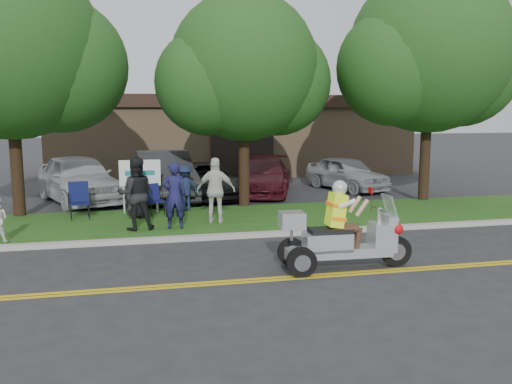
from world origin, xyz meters
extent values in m
plane|color=#28282B|center=(0.00, 0.00, 0.00)|extent=(120.00, 120.00, 0.00)
cube|color=gold|center=(0.00, -0.58, 0.01)|extent=(60.00, 0.10, 0.01)
cube|color=gold|center=(0.00, -0.42, 0.01)|extent=(60.00, 0.10, 0.01)
cube|color=#A8A89E|center=(0.00, 3.05, 0.06)|extent=(60.00, 0.25, 0.12)
cube|color=#234B14|center=(0.00, 5.20, 0.06)|extent=(60.00, 4.00, 0.10)
cube|color=#9E7F5B|center=(2.00, 19.00, 2.00)|extent=(18.00, 8.00, 4.00)
cube|color=black|center=(2.00, 14.95, 3.70)|extent=(18.00, 0.30, 0.60)
cylinder|color=#332114|center=(-6.50, 7.00, 2.30)|extent=(0.36, 0.36, 4.59)
sphere|color=#134416|center=(-6.50, 7.00, 5.08)|extent=(5.40, 5.40, 5.40)
sphere|color=#134416|center=(-5.15, 7.30, 4.59)|extent=(4.05, 4.05, 4.05)
cylinder|color=#332114|center=(0.50, 7.20, 2.10)|extent=(0.36, 0.36, 4.20)
sphere|color=#134416|center=(0.50, 7.20, 4.65)|extent=(4.80, 4.80, 4.80)
sphere|color=#134416|center=(1.70, 7.50, 4.20)|extent=(3.60, 3.60, 3.60)
sphere|color=#134416|center=(-0.70, 7.00, 4.12)|extent=(3.36, 3.36, 3.36)
cylinder|color=#332114|center=(7.00, 7.00, 2.38)|extent=(0.36, 0.36, 4.76)
sphere|color=#134416|center=(7.00, 7.00, 5.27)|extent=(5.60, 5.60, 5.60)
sphere|color=#134416|center=(8.40, 7.30, 4.76)|extent=(4.20, 4.20, 4.20)
sphere|color=#134416|center=(5.60, 6.80, 4.68)|extent=(3.92, 3.92, 3.92)
cylinder|color=silver|center=(-3.40, 6.60, 0.55)|extent=(0.06, 0.06, 1.10)
cylinder|color=silver|center=(-2.40, 6.60, 0.55)|extent=(0.06, 0.06, 1.10)
cube|color=white|center=(-2.90, 6.60, 1.35)|extent=(1.25, 0.06, 0.80)
cylinder|color=black|center=(2.25, -0.19, 0.32)|extent=(0.65, 0.18, 0.65)
cylinder|color=black|center=(0.08, -0.49, 0.30)|extent=(0.61, 0.19, 0.60)
cylinder|color=black|center=(0.11, 0.29, 0.30)|extent=(0.61, 0.19, 0.60)
cube|color=silver|center=(1.06, -0.14, 0.37)|extent=(2.07, 0.58, 0.19)
cube|color=silver|center=(0.74, -0.13, 0.59)|extent=(0.99, 0.54, 0.38)
cube|color=black|center=(0.80, -0.13, 0.82)|extent=(0.88, 0.49, 0.11)
cube|color=silver|center=(1.93, -0.18, 0.65)|extent=(0.51, 0.54, 0.59)
cube|color=silver|center=(2.08, -0.18, 1.27)|extent=(0.23, 0.50, 0.53)
cube|color=silver|center=(-0.01, -0.09, 1.08)|extent=(0.50, 0.47, 0.32)
sphere|color=#B20C0F|center=(2.17, -0.34, 0.84)|extent=(0.24, 0.24, 0.24)
cube|color=#BDEA18|center=(0.91, -0.13, 1.25)|extent=(0.39, 0.45, 0.70)
sphere|color=silver|center=(0.98, -0.14, 1.70)|extent=(0.31, 0.31, 0.31)
cylinder|color=black|center=(-4.87, 5.74, 0.33)|extent=(0.03, 0.03, 0.45)
cylinder|color=black|center=(-4.39, 5.81, 0.33)|extent=(0.03, 0.03, 0.45)
cylinder|color=black|center=(-4.94, 6.19, 0.33)|extent=(0.03, 0.03, 0.45)
cylinder|color=black|center=(-4.45, 6.26, 0.33)|extent=(0.03, 0.03, 0.45)
cube|color=#0E1342|center=(-4.66, 6.00, 0.57)|extent=(0.63, 0.59, 0.04)
cube|color=#0E1342|center=(-4.70, 6.25, 0.87)|extent=(0.58, 0.25, 0.61)
cylinder|color=black|center=(-2.61, 5.92, 0.30)|extent=(0.03, 0.03, 0.39)
cylinder|color=black|center=(-2.21, 6.08, 0.30)|extent=(0.03, 0.03, 0.39)
cylinder|color=black|center=(-2.76, 6.28, 0.30)|extent=(0.03, 0.03, 0.39)
cylinder|color=black|center=(-2.36, 6.44, 0.30)|extent=(0.03, 0.03, 0.39)
cube|color=#10154D|center=(-2.48, 6.18, 0.51)|extent=(0.62, 0.60, 0.04)
cube|color=#10154D|center=(-2.57, 6.38, 0.77)|extent=(0.51, 0.32, 0.53)
imported|color=#181843|center=(-2.04, 4.09, 1.00)|extent=(0.68, 0.46, 1.80)
imported|color=black|center=(-3.05, 4.15, 1.07)|extent=(1.00, 0.82, 1.93)
imported|color=silver|center=(-0.84, 4.61, 1.03)|extent=(1.16, 0.69, 1.85)
imported|color=#172341|center=(-1.52, 6.65, 0.84)|extent=(1.08, 0.88, 1.46)
imported|color=black|center=(-2.99, 5.81, 0.96)|extent=(0.92, 0.68, 1.72)
imported|color=#B9BAC1|center=(-5.00, 9.65, 0.86)|extent=(3.72, 5.45, 1.72)
imported|color=#29282B|center=(-2.00, 9.70, 0.88)|extent=(2.17, 5.46, 1.77)
imported|color=black|center=(-0.48, 9.78, 0.65)|extent=(3.12, 5.04, 1.30)
imported|color=#420F16|center=(1.93, 10.23, 0.69)|extent=(3.32, 5.13, 1.38)
imported|color=#9C9EA2|center=(5.49, 10.48, 0.69)|extent=(2.79, 4.36, 1.38)
camera|label=1|loc=(-3.08, -10.34, 3.25)|focal=38.00mm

